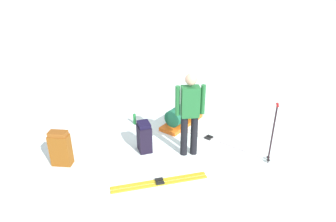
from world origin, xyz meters
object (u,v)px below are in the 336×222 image
(skier_standing, at_px, (190,111))
(ski_pair_far, at_px, (209,138))
(ski_poles_planted_near, at_px, (273,130))
(ski_pair_near, at_px, (160,182))
(thermos_bottle, at_px, (135,119))
(gear_sled, at_px, (182,115))
(backpack_large_dark, at_px, (60,149))
(backpack_bright, at_px, (144,137))

(skier_standing, relative_size, ski_pair_far, 0.95)
(ski_poles_planted_near, bearing_deg, ski_pair_near, 138.91)
(skier_standing, xyz_separation_m, thermos_bottle, (0.45, 1.71, -0.82))
(ski_pair_far, height_order, gear_sled, gear_sled)
(gear_sled, bearing_deg, backpack_large_dark, 156.68)
(ski_poles_planted_near, xyz_separation_m, thermos_bottle, (-0.12, 3.15, -0.56))
(ski_pair_far, distance_m, backpack_large_dark, 3.08)
(skier_standing, xyz_separation_m, backpack_bright, (-0.37, 0.83, -0.64))
(ski_pair_near, height_order, ski_poles_planted_near, ski_poles_planted_near)
(ski_pair_near, bearing_deg, skier_standing, 0.27)
(backpack_bright, distance_m, gear_sled, 1.42)
(ski_poles_planted_near, bearing_deg, thermos_bottle, 92.23)
(backpack_large_dark, xyz_separation_m, gear_sled, (2.63, -1.13, -0.12))
(ski_pair_far, relative_size, thermos_bottle, 6.87)
(backpack_large_dark, xyz_separation_m, backpack_bright, (1.21, -1.06, -0.03))
(gear_sled, height_order, thermos_bottle, gear_sled)
(skier_standing, relative_size, backpack_large_dark, 2.40)
(ski_pair_far, distance_m, gear_sled, 0.93)
(skier_standing, height_order, ski_poles_planted_near, skier_standing)
(gear_sled, distance_m, thermos_bottle, 1.14)
(backpack_large_dark, distance_m, backpack_bright, 1.61)
(skier_standing, xyz_separation_m, ski_poles_planted_near, (0.57, -1.45, -0.27))
(backpack_bright, bearing_deg, ski_pair_far, -39.79)
(backpack_bright, relative_size, gear_sled, 0.51)
(ski_pair_far, height_order, backpack_large_dark, backpack_large_dark)
(ski_poles_planted_near, bearing_deg, backpack_bright, 112.50)
(gear_sled, bearing_deg, ski_poles_planted_near, -102.26)
(ski_pair_near, xyz_separation_m, backpack_bright, (0.71, 0.83, 0.30))
(ski_pair_near, relative_size, gear_sled, 1.08)
(ski_pair_far, distance_m, backpack_bright, 1.48)
(ski_pair_near, relative_size, ski_poles_planted_near, 1.10)
(ski_pair_far, bearing_deg, ski_poles_planted_near, -97.48)
(ski_pair_far, xyz_separation_m, backpack_large_dark, (-2.33, 1.99, 0.33))
(backpack_bright, relative_size, ski_poles_planted_near, 0.52)
(skier_standing, bearing_deg, ski_pair_far, -7.94)
(skier_standing, xyz_separation_m, ski_pair_far, (0.75, -0.10, -0.94))
(ski_pair_far, distance_m, thermos_bottle, 1.84)
(backpack_bright, distance_m, ski_poles_planted_near, 2.49)
(backpack_large_dark, xyz_separation_m, thermos_bottle, (2.03, -0.17, -0.22))
(backpack_large_dark, bearing_deg, thermos_bottle, -4.86)
(ski_pair_near, relative_size, ski_pair_far, 0.76)
(backpack_large_dark, bearing_deg, ski_pair_near, -75.11)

